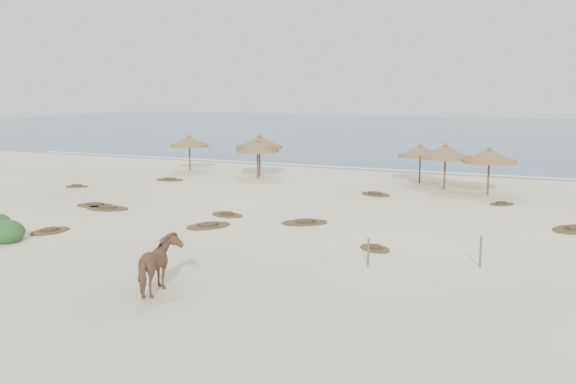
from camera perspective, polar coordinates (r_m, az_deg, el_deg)
name	(u,v)px	position (r m, az deg, el deg)	size (l,w,h in m)	color
ground	(208,239)	(27.24, -7.15, -4.20)	(160.00, 160.00, 0.00)	#FBEECE
ocean	(476,132)	(98.72, 16.40, 5.15)	(200.00, 100.00, 0.01)	navy
foam_line	(382,169)	(50.88, 8.38, 1.99)	(70.00, 0.60, 0.01)	silver
palapa_0	(189,142)	(50.28, -8.76, 4.41)	(3.40, 3.40, 2.83)	#4F3A28
palapa_1	(259,143)	(46.21, -2.56, 4.40)	(3.74, 3.74, 3.14)	#4F3A28
palapa_2	(257,147)	(45.35, -2.73, 4.03)	(3.54, 3.54, 2.85)	#4F3A28
palapa_3	(420,152)	(43.61, 11.68, 3.52)	(3.82, 3.82, 2.74)	#4F3A28
palapa_4	(489,157)	(39.85, 17.47, 3.01)	(3.61, 3.61, 2.95)	#4F3A28
palapa_5	(445,152)	(41.17, 13.82, 3.43)	(3.45, 3.45, 3.02)	#4F3A28
horse	(159,265)	(20.28, -11.38, -6.40)	(0.95, 2.09, 1.77)	brown
fence_post_near	(368,252)	(23.06, 7.14, -5.32)	(0.08, 0.08, 1.05)	brown
fence_post_far	(481,252)	(23.80, 16.75, -5.12)	(0.08, 0.08, 1.10)	brown
scrub_0	(95,205)	(36.18, -16.76, -1.12)	(2.24, 1.55, 0.16)	brown
scrub_1	(108,208)	(35.10, -15.74, -1.38)	(2.53, 1.85, 0.16)	brown
scrub_2	(227,214)	(32.21, -5.45, -2.00)	(2.12, 1.68, 0.16)	brown
scrub_3	(305,222)	(30.24, 1.53, -2.70)	(2.69, 2.57, 0.16)	brown
scrub_4	(375,248)	(25.61, 7.73, -4.96)	(1.84, 1.77, 0.16)	brown
scrub_6	(170,180)	(45.16, -10.49, 1.10)	(2.16, 1.51, 0.16)	brown
scrub_7	(375,194)	(38.62, 7.78, -0.18)	(2.54, 2.32, 0.16)	brown
scrub_8	(77,186)	(43.56, -18.26, 0.50)	(1.76, 1.45, 0.16)	brown
scrub_9	(208,225)	(29.73, -7.09, -2.97)	(2.28, 2.66, 0.16)	brown
scrub_10	(501,204)	(36.95, 18.44, -0.99)	(1.69, 1.75, 0.16)	brown
scrub_11	(50,231)	(30.34, -20.40, -3.24)	(1.46, 2.07, 0.16)	brown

